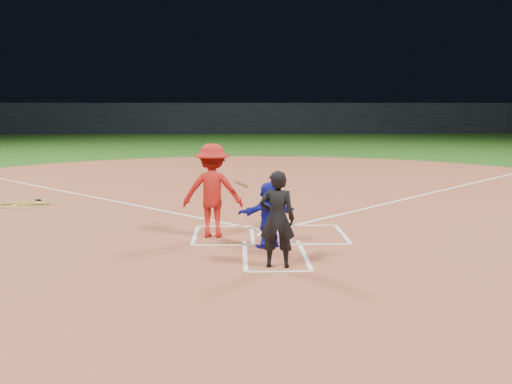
{
  "coord_description": "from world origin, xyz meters",
  "views": [
    {
      "loc": [
        -0.71,
        -11.96,
        2.72
      ],
      "look_at": [
        -0.3,
        -0.4,
        1.0
      ],
      "focal_mm": 40.0,
      "sensor_mm": 36.0,
      "label": 1
    }
  ],
  "objects_px": {
    "umpire": "(277,219)",
    "batter_at_plate": "(213,191)",
    "on_deck_circle": "(26,204)",
    "home_plate": "(269,234)",
    "catcher": "(269,214)"
  },
  "relations": [
    {
      "from": "umpire",
      "to": "batter_at_plate",
      "type": "bearing_deg",
      "value": -56.76
    },
    {
      "from": "batter_at_plate",
      "to": "home_plate",
      "type": "bearing_deg",
      "value": 6.05
    },
    {
      "from": "home_plate",
      "to": "umpire",
      "type": "distance_m",
      "value": 2.64
    },
    {
      "from": "home_plate",
      "to": "batter_at_plate",
      "type": "bearing_deg",
      "value": 6.05
    },
    {
      "from": "on_deck_circle",
      "to": "batter_at_plate",
      "type": "bearing_deg",
      "value": -38.36
    },
    {
      "from": "catcher",
      "to": "home_plate",
      "type": "bearing_deg",
      "value": -114.57
    },
    {
      "from": "batter_at_plate",
      "to": "umpire",
      "type": "bearing_deg",
      "value": -63.47
    },
    {
      "from": "on_deck_circle",
      "to": "catcher",
      "type": "xyz_separation_m",
      "value": [
        6.6,
        -5.29,
        0.64
      ]
    },
    {
      "from": "on_deck_circle",
      "to": "umpire",
      "type": "xyz_separation_m",
      "value": [
        6.66,
        -6.71,
        0.83
      ]
    },
    {
      "from": "catcher",
      "to": "umpire",
      "type": "relative_size",
      "value": 0.78
    },
    {
      "from": "umpire",
      "to": "batter_at_plate",
      "type": "relative_size",
      "value": 0.85
    },
    {
      "from": "home_plate",
      "to": "batter_at_plate",
      "type": "distance_m",
      "value": 1.55
    },
    {
      "from": "home_plate",
      "to": "umpire",
      "type": "xyz_separation_m",
      "value": [
        -0.02,
        -2.5,
        0.83
      ]
    },
    {
      "from": "batter_at_plate",
      "to": "catcher",
      "type": "bearing_deg",
      "value": -40.43
    },
    {
      "from": "umpire",
      "to": "batter_at_plate",
      "type": "height_order",
      "value": "batter_at_plate"
    }
  ]
}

